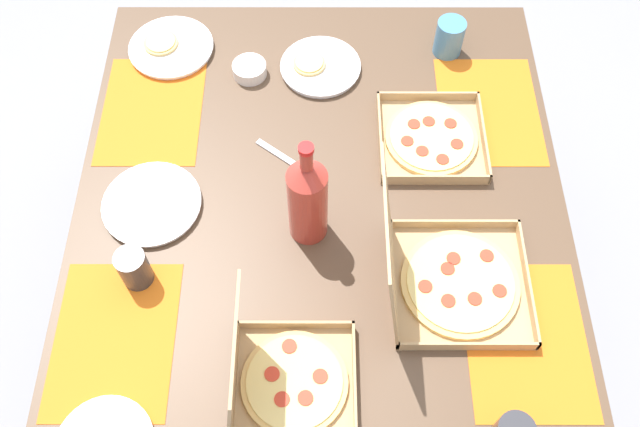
{
  "coord_description": "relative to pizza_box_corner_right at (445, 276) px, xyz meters",
  "views": [
    {
      "loc": [
        -0.82,
        -0.0,
        2.13
      ],
      "look_at": [
        0.0,
        0.0,
        0.74
      ],
      "focal_mm": 37.75,
      "sensor_mm": 36.0,
      "label": 1
    }
  ],
  "objects": [
    {
      "name": "pizza_box_corner_left",
      "position": [
        0.4,
        -0.01,
        -0.04
      ],
      "size": [
        0.27,
        0.27,
        0.04
      ],
      "color": "tan",
      "rests_on": "dining_table"
    },
    {
      "name": "pizza_box_center",
      "position": [
        -0.22,
        0.35,
        -0.01
      ],
      "size": [
        0.25,
        0.26,
        0.29
      ],
      "color": "tan",
      "rests_on": "dining_table"
    },
    {
      "name": "placemat_near_right",
      "position": [
        0.5,
        -0.17,
        -0.05
      ],
      "size": [
        0.36,
        0.26,
        0.0
      ],
      "primitive_type": "cube",
      "color": "orange",
      "rests_on": "dining_table"
    },
    {
      "name": "placemat_near_left",
      "position": [
        -0.13,
        -0.17,
        -0.05
      ],
      "size": [
        0.36,
        0.26,
        0.0
      ],
      "primitive_type": "cube",
      "color": "orange",
      "rests_on": "dining_table"
    },
    {
      "name": "soda_bottle",
      "position": [
        0.15,
        0.3,
        0.08
      ],
      "size": [
        0.09,
        0.09,
        0.32
      ],
      "color": "#B2382D",
      "rests_on": "dining_table"
    },
    {
      "name": "cup_clear_right",
      "position": [
        0.02,
        0.68,
        -0.0
      ],
      "size": [
        0.07,
        0.07,
        0.1
      ],
      "primitive_type": "cylinder",
      "color": "#333338",
      "rests_on": "dining_table"
    },
    {
      "name": "plate_middle",
      "position": [
        0.65,
        0.28,
        -0.04
      ],
      "size": [
        0.22,
        0.22,
        0.03
      ],
      "color": "white",
      "rests_on": "dining_table"
    },
    {
      "name": "fork_by_near_right",
      "position": [
        0.34,
        0.36,
        -0.05
      ],
      "size": [
        0.13,
        0.16,
        0.0
      ],
      "primitive_type": "cube",
      "rotation": [
        0.0,
        0.0,
        4.06
      ],
      "color": "#B7B7BC",
      "rests_on": "dining_table"
    },
    {
      "name": "plate_near_right",
      "position": [
        0.21,
        0.68,
        -0.04
      ],
      "size": [
        0.24,
        0.24,
        0.02
      ],
      "color": "white",
      "rests_on": "dining_table"
    },
    {
      "name": "placemat_far_left",
      "position": [
        -0.13,
        0.72,
        -0.05
      ],
      "size": [
        0.36,
        0.26,
        0.0
      ],
      "primitive_type": "cube",
      "color": "orange",
      "rests_on": "dining_table"
    },
    {
      "name": "ground_plane",
      "position": [
        0.19,
        0.27,
        -0.79
      ],
      "size": [
        6.0,
        6.0,
        0.0
      ],
      "primitive_type": "plane",
      "color": "gray"
    },
    {
      "name": "placemat_far_right",
      "position": [
        0.5,
        0.72,
        -0.05
      ],
      "size": [
        0.36,
        0.26,
        0.0
      ],
      "primitive_type": "cube",
      "color": "orange",
      "rests_on": "dining_table"
    },
    {
      "name": "cup_red",
      "position": [
        0.72,
        -0.08,
        0.0
      ],
      "size": [
        0.08,
        0.08,
        0.1
      ],
      "primitive_type": "cylinder",
      "color": "teal",
      "rests_on": "dining_table"
    },
    {
      "name": "pizza_box_corner_right",
      "position": [
        0.0,
        0.0,
        0.0
      ],
      "size": [
        0.3,
        0.35,
        0.34
      ],
      "color": "tan",
      "rests_on": "dining_table"
    },
    {
      "name": "plate_far_right",
      "position": [
        0.72,
        0.69,
        -0.04
      ],
      "size": [
        0.24,
        0.24,
        0.03
      ],
      "color": "white",
      "rests_on": "dining_table"
    },
    {
      "name": "dining_table",
      "position": [
        0.19,
        0.27,
        -0.15
      ],
      "size": [
        1.4,
        1.19,
        0.74
      ],
      "color": "#3F3328",
      "rests_on": "ground_plane"
    },
    {
      "name": "condiment_bowl",
      "position": [
        0.63,
        0.47,
        -0.03
      ],
      "size": [
        0.09,
        0.09,
        0.04
      ],
      "primitive_type": "cylinder",
      "color": "white",
      "rests_on": "dining_table"
    }
  ]
}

